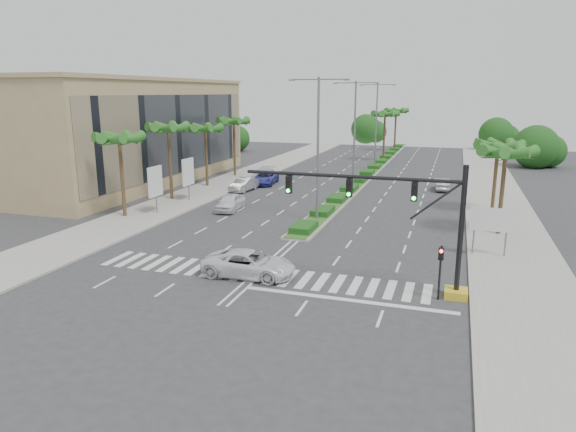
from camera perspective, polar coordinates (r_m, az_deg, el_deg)
name	(u,v)px	position (r m, az deg, el deg)	size (l,w,h in m)	color
ground	(257,274)	(31.45, -3.41, -6.49)	(160.00, 160.00, 0.00)	#333335
footpath_right	(502,217)	(48.83, 22.65, -0.15)	(6.00, 120.00, 0.15)	gray
footpath_left	(193,196)	(55.21, -10.54, 2.17)	(6.00, 120.00, 0.15)	gray
median	(373,170)	(74.04, 9.46, 5.11)	(2.20, 75.00, 0.20)	gray
median_grass	(373,169)	(74.02, 9.46, 5.20)	(1.80, 75.00, 0.04)	#345E20
building	(134,133)	(65.13, -16.70, 8.82)	(12.00, 36.00, 12.00)	tan
signal_gantry	(417,232)	(28.45, 14.15, -1.76)	(12.60, 1.20, 7.20)	gold
pedestrian_signal	(440,264)	(28.16, 16.58, -5.08)	(0.28, 0.36, 3.00)	black
direction_sign	(491,222)	(36.49, 21.64, -0.59)	(2.70, 0.11, 3.40)	slate
billboard_near	(155,182)	(47.58, -14.54, 3.69)	(0.18, 2.10, 4.35)	slate
billboard_far	(188,172)	(52.66, -11.04, 4.80)	(0.18, 2.10, 4.35)	slate
palm_left_near	(119,141)	(46.59, -18.23, 7.87)	(4.57, 4.68, 7.55)	brown
palm_left_mid	(168,130)	(53.21, -13.16, 9.24)	(4.57, 4.68, 7.95)	brown
palm_left_far	(205,131)	(60.22, -9.17, 9.34)	(4.57, 4.68, 7.35)	brown
palm_left_end	(234,123)	(67.40, -6.04, 10.20)	(4.57, 4.68, 7.75)	brown
palm_right_near	(506,155)	(41.85, 23.02, 6.23)	(4.57, 4.68, 7.05)	brown
palm_right_far	(498,148)	(49.81, 22.29, 6.97)	(4.57, 4.68, 6.75)	brown
palm_median_a	(385,116)	(83.24, 10.73, 10.87)	(4.57, 4.68, 8.05)	brown
palm_median_b	(396,112)	(98.12, 11.92, 11.20)	(4.57, 4.68, 8.05)	brown
streetlight_near	(318,141)	(43.04, 3.35, 8.27)	(5.10, 0.25, 12.00)	slate
streetlight_mid	(355,129)	(58.61, 7.41, 9.59)	(5.10, 0.25, 12.00)	slate
streetlight_far	(376,121)	(74.36, 9.78, 10.33)	(5.10, 0.25, 12.00)	slate
car_parked_a	(230,202)	(48.23, -6.44, 1.52)	(1.82, 4.52, 1.54)	white
car_parked_b	(244,185)	(57.61, -4.93, 3.50)	(1.57, 4.51, 1.48)	#A6A6AB
car_parked_c	(265,178)	(61.78, -2.59, 4.23)	(2.49, 5.40, 1.50)	#2F3392
car_parked_d	(263,175)	(64.35, -2.83, 4.62)	(2.14, 5.27, 1.53)	silver
car_crossing	(249,264)	(30.95, -4.37, -5.32)	(2.58, 5.59, 1.55)	white
car_right	(442,184)	(60.45, 16.77, 3.39)	(1.46, 4.18, 1.38)	#A6A7AB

